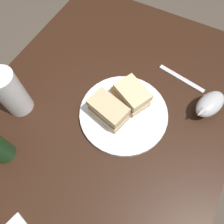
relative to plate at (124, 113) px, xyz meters
The scene contains 11 objects.
ground_plane 0.76m from the plate, 53.25° to the right, with size 6.00×6.00×0.00m, color #4C4238.
dining_table 0.39m from the plate, 53.25° to the right, with size 1.17×0.83×0.75m, color black.
plate is the anchor object (origin of this frame).
sandwich_half_left 0.07m from the plate, behind, with size 0.11×0.13×0.07m.
sandwich_half_right 0.07m from the plate, 49.21° to the right, with size 0.10×0.13×0.07m.
potato_wedge_front 0.05m from the plate, 74.14° to the right, with size 0.05×0.02×0.02m, color gold.
potato_wedge_middle 0.08m from the plate, 132.33° to the right, with size 0.04×0.02×0.02m, color gold.
potato_wedge_back 0.06m from the plate, 130.13° to the right, with size 0.04×0.02×0.01m, color gold.
pint_glass 0.35m from the plate, 67.41° to the right, with size 0.08×0.08×0.17m.
gravy_boat 0.28m from the plate, 121.22° to the left, with size 0.14×0.10×0.07m.
fork 0.26m from the plate, 151.60° to the left, with size 0.18×0.02×0.01m, color silver.
Camera 1 is at (0.24, 0.17, 1.38)m, focal length 33.81 mm.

